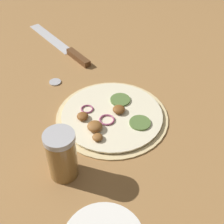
% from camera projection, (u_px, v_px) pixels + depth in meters
% --- Properties ---
extents(ground_plane, '(3.00, 3.00, 0.00)m').
position_uv_depth(ground_plane, '(112.00, 117.00, 0.76)').
color(ground_plane, '#9E703F').
extents(pizza, '(0.27, 0.27, 0.03)m').
position_uv_depth(pizza, '(112.00, 116.00, 0.75)').
color(pizza, beige).
rests_on(pizza, ground_plane).
extents(knife, '(0.28, 0.23, 0.02)m').
position_uv_depth(knife, '(68.00, 50.00, 0.98)').
color(knife, silver).
rests_on(knife, ground_plane).
extents(spice_jar, '(0.06, 0.06, 0.11)m').
position_uv_depth(spice_jar, '(62.00, 155.00, 0.60)').
color(spice_jar, olive).
rests_on(spice_jar, ground_plane).
extents(loose_cap, '(0.03, 0.03, 0.01)m').
position_uv_depth(loose_cap, '(55.00, 82.00, 0.86)').
color(loose_cap, '#B2B2B7').
rests_on(loose_cap, ground_plane).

